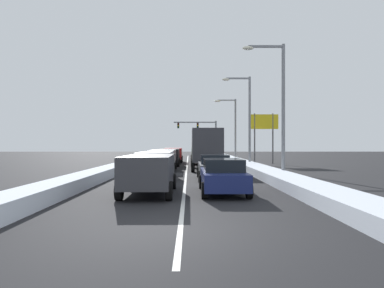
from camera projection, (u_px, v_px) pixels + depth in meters
name	position (u px, v px, depth m)	size (l,w,h in m)	color
ground_plane	(187.00, 169.00, 29.21)	(135.04, 135.04, 0.00)	black
lane_stripe_between_right_lane_and_center_lane	(187.00, 166.00, 34.41)	(0.14, 57.13, 0.01)	silver
snow_bank_right_shoulder	(240.00, 163.00, 34.45)	(1.72, 57.13, 0.53)	silver
snow_bank_left_shoulder	(134.00, 163.00, 34.36)	(1.39, 57.13, 0.61)	silver
sedan_navy_right_lane_nearest	(223.00, 176.00, 15.13)	(2.00, 4.50, 1.51)	navy
sedan_gray_right_lane_second	(214.00, 167.00, 20.92)	(2.00, 4.50, 1.51)	slate
box_truck_right_lane_third	(206.00, 147.00, 28.86)	(2.53, 7.20, 3.36)	#937F60
suv_maroon_right_lane_fourth	(201.00, 155.00, 36.99)	(2.16, 4.90, 1.67)	maroon
suv_green_right_lane_fifth	(199.00, 153.00, 44.36)	(2.16, 4.90, 1.67)	#1E5633
suv_charcoal_center_lane_nearest	(149.00, 170.00, 14.87)	(2.16, 4.90, 1.67)	#38383D
suv_silver_center_lane_second	(155.00, 163.00, 20.94)	(2.16, 4.90, 1.67)	#B7BABF
suv_white_center_lane_third	(163.00, 158.00, 27.89)	(2.16, 4.90, 1.67)	silver
suv_black_center_lane_fourth	(169.00, 156.00, 34.00)	(2.16, 4.90, 1.67)	black
suv_red_center_lane_fifth	(173.00, 154.00, 40.39)	(2.16, 4.90, 1.67)	maroon
traffic_light_gantry	(203.00, 131.00, 60.38)	(7.54, 0.47, 6.20)	slate
street_lamp_right_near	(278.00, 98.00, 21.47)	(2.66, 0.36, 8.38)	gray
street_lamp_right_mid	(246.00, 113.00, 31.85)	(2.66, 0.36, 8.37)	gray
street_lamp_right_far	(232.00, 124.00, 42.24)	(2.66, 0.36, 7.67)	gray
roadside_sign_right	(264.00, 127.00, 37.81)	(3.20, 0.16, 5.50)	#59595B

